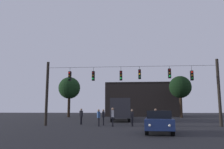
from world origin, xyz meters
TOP-DOWN VIEW (x-y plane):
  - ground_plane at (0.00, 24.50)m, footprint 168.00×168.00m
  - overhead_signal_span at (0.01, 15.83)m, footprint 17.26×0.44m
  - city_bus at (-1.49, 26.84)m, footprint 2.92×11.08m
  - car_near_right at (2.01, 9.30)m, footprint 2.21×4.46m
  - car_far_left at (-1.20, 36.65)m, footprint 1.82×4.35m
  - pedestrian_crossing_left at (0.17, 15.66)m, footprint 0.31×0.40m
  - pedestrian_crossing_center at (-5.35, 17.94)m, footprint 0.33×0.41m
  - pedestrian_crossing_right at (-2.75, 16.60)m, footprint 0.27×0.38m
  - pedestrian_near_bus at (-3.04, 15.17)m, footprint 0.36×0.42m
  - pedestrian_trailing at (2.47, 16.18)m, footprint 0.34×0.42m
  - pedestrian_far_side at (-1.69, 15.22)m, footprint 0.27×0.38m
  - corner_building at (2.36, 51.74)m, footprint 16.69×12.66m
  - tree_left_silhouette at (9.90, 40.41)m, footprint 4.46×4.46m
  - tree_behind_building at (-13.10, 40.80)m, footprint 4.58×4.58m

SIDE VIEW (x-z plane):
  - ground_plane at x=0.00m, z-range 0.00..0.00m
  - car_near_right at x=2.01m, z-range 0.04..1.56m
  - car_far_left at x=-1.20m, z-range 0.04..1.56m
  - pedestrian_crossing_left at x=0.17m, z-range 0.10..1.71m
  - pedestrian_near_bus at x=-3.04m, z-range 0.10..1.72m
  - pedestrian_crossing_right at x=-2.75m, z-range 0.10..1.72m
  - pedestrian_trailing at x=2.47m, z-range 0.11..1.80m
  - pedestrian_crossing_center at x=-5.35m, z-range 0.11..1.80m
  - pedestrian_far_side at x=-1.69m, z-range 0.12..1.89m
  - city_bus at x=-1.49m, z-range 0.37..3.37m
  - corner_building at x=2.36m, z-range 0.00..7.83m
  - overhead_signal_span at x=0.01m, z-range 0.68..7.16m
  - tree_left_silhouette at x=9.90m, z-range 1.89..10.22m
  - tree_behind_building at x=-13.10m, z-range 1.87..10.31m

